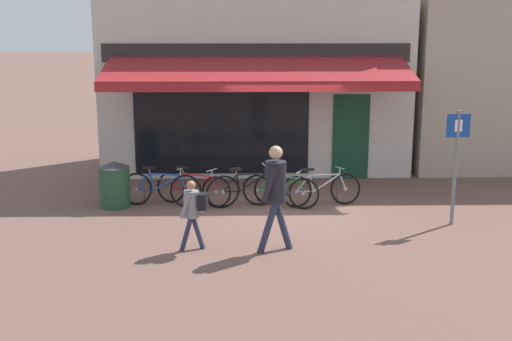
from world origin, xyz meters
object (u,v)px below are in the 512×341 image
pedestrian_adult (275,187)px  bicycle_silver (321,189)px  pedestrian_child (193,207)px  bicycle_blue (161,188)px  bicycle_red (193,188)px  litter_bin (115,184)px  parking_sign (456,155)px  bicycle_green (280,190)px  bicycle_black (247,189)px

pedestrian_adult → bicycle_silver: bearing=-110.3°
pedestrian_child → bicycle_blue: bearing=-63.1°
bicycle_red → litter_bin: (-1.63, -0.12, 0.13)m
litter_bin → parking_sign: bearing=-11.5°
bicycle_green → pedestrian_child: (-1.62, -2.60, 0.40)m
bicycle_black → bicycle_green: 0.71m
bicycle_red → pedestrian_adult: 3.38m
bicycle_blue → bicycle_silver: 3.40m
pedestrian_child → parking_sign: parking_sign is taller
bicycle_red → bicycle_green: 1.85m
bicycle_black → litter_bin: size_ratio=1.77×
bicycle_green → bicycle_silver: size_ratio=0.92×
pedestrian_adult → pedestrian_child: bearing=-1.5°
bicycle_blue → bicycle_green: bicycle_blue is taller
bicycle_blue → litter_bin: (-0.95, -0.08, 0.12)m
pedestrian_adult → pedestrian_child: 1.43m
litter_bin → parking_sign: parking_sign is taller
bicycle_silver → pedestrian_child: pedestrian_child is taller
bicycle_silver → pedestrian_adult: size_ratio=0.96×
bicycle_red → pedestrian_child: bearing=-64.0°
bicycle_black → bicycle_green: size_ratio=1.07×
bicycle_green → pedestrian_adult: pedestrian_adult is taller
bicycle_red → bicycle_black: (1.14, -0.16, 0.03)m
bicycle_green → litter_bin: size_ratio=1.65×
bicycle_green → pedestrian_child: pedestrian_child is taller
parking_sign → bicycle_black: bearing=161.4°
bicycle_red → pedestrian_child: 2.85m
pedestrian_child → bicycle_red: bearing=-76.6°
litter_bin → bicycle_red: bearing=4.1°
litter_bin → parking_sign: size_ratio=0.44×
bicycle_blue → pedestrian_child: (0.90, -2.78, 0.39)m
bicycle_black → parking_sign: bearing=-35.8°
bicycle_silver → litter_bin: bearing=168.7°
bicycle_black → pedestrian_adult: 2.86m
bicycle_red → bicycle_silver: bearing=19.2°
bicycle_red → bicycle_silver: (2.71, -0.12, 0.00)m
bicycle_green → parking_sign: (3.24, -1.28, 1.00)m
bicycle_blue → pedestrian_adult: (2.29, -2.85, 0.75)m
bicycle_red → litter_bin: 1.64m
bicycle_green → pedestrian_adult: 2.79m
bicycle_green → pedestrian_adult: size_ratio=0.88×
bicycle_blue → pedestrian_adult: 3.73m
bicycle_blue → bicycle_red: bicycle_blue is taller
bicycle_blue → pedestrian_adult: size_ratio=0.96×
bicycle_red → bicycle_green: size_ratio=1.02×
pedestrian_child → parking_sign: bearing=-155.8°
pedestrian_child → litter_bin: (-1.85, 2.69, -0.27)m
bicycle_black → litter_bin: litter_bin is taller
bicycle_green → bicycle_silver: bearing=24.9°
bicycle_red → pedestrian_adult: bearing=-39.3°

